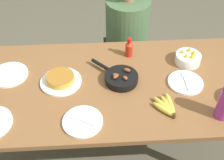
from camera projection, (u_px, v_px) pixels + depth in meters
name	position (u px, v px, depth m)	size (l,w,h in m)	color
ground_plane	(112.00, 147.00, 2.34)	(14.00, 14.00, 0.00)	#565142
dining_table	(112.00, 93.00, 1.89)	(1.84, 0.91, 0.74)	brown
banana_bunch	(167.00, 107.00, 1.66)	(0.14, 0.20, 0.04)	gold
skillet	(121.00, 78.00, 1.83)	(0.30, 0.31, 0.08)	black
frittata_plate_center	(61.00, 80.00, 1.82)	(0.27, 0.27, 0.06)	white
empty_plate_near_front	(9.00, 75.00, 1.88)	(0.25, 0.25, 0.02)	white
empty_plate_far_left	(83.00, 122.00, 1.59)	(0.23, 0.23, 0.02)	white
empty_plate_far_right	(185.00, 83.00, 1.82)	(0.23, 0.23, 0.02)	white
fruit_bowl_mango	(188.00, 58.00, 1.96)	(0.18, 0.18, 0.11)	white
hot_sauce_bottle	(129.00, 48.00, 2.00)	(0.05, 0.05, 0.15)	#B72814
person_figure	(126.00, 47.00, 2.55)	(0.40, 0.40, 1.18)	black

